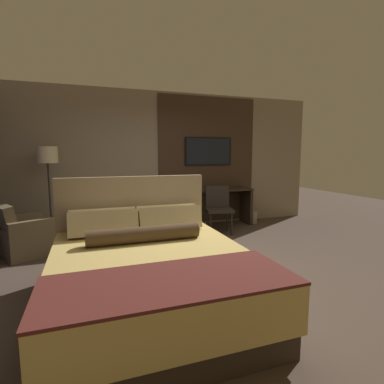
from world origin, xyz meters
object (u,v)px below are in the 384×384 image
object	(u,v)px
bed	(150,272)
desk_chair	(218,205)
desk	(212,201)
floor_lamp	(48,162)
tv	(208,151)
armchair_by_window	(25,237)
vase_tall	(190,184)
waste_bin	(252,217)

from	to	relation	value
bed	desk_chair	size ratio (longest dim) A/B	2.50
bed	desk_chair	xyz separation A→B (m)	(1.85, 2.42, 0.19)
desk	floor_lamp	distance (m)	3.25
tv	floor_lamp	world-z (taller)	tv
desk	desk_chair	distance (m)	0.56
bed	armchair_by_window	size ratio (longest dim) A/B	2.37
bed	floor_lamp	world-z (taller)	floor_lamp
vase_tall	waste_bin	distance (m)	1.63
desk	waste_bin	bearing A→B (deg)	-4.83
bed	desk	distance (m)	3.56
bed	floor_lamp	xyz separation A→B (m)	(-1.18, 2.83, 1.03)
desk	tv	distance (m)	1.08
floor_lamp	vase_tall	world-z (taller)	floor_lamp
desk	armchair_by_window	size ratio (longest dim) A/B	1.77
armchair_by_window	desk	bearing A→B (deg)	-105.00
desk_chair	waste_bin	distance (m)	1.22
armchair_by_window	waste_bin	size ratio (longest dim) A/B	3.41
armchair_by_window	floor_lamp	world-z (taller)	floor_lamp
desk	floor_lamp	bearing A→B (deg)	-177.33
waste_bin	desk_chair	bearing A→B (deg)	-155.69
desk	armchair_by_window	distance (m)	3.53
desk_chair	floor_lamp	world-z (taller)	floor_lamp
waste_bin	desk	bearing A→B (deg)	175.17
vase_tall	armchair_by_window	bearing A→B (deg)	-163.73
tv	desk_chair	world-z (taller)	tv
tv	floor_lamp	distance (m)	3.15
desk_chair	floor_lamp	size ratio (longest dim) A/B	0.55
tv	waste_bin	size ratio (longest dim) A/B	3.80
armchair_by_window	waste_bin	distance (m)	4.44
vase_tall	desk_chair	bearing A→B (deg)	-59.18
desk	floor_lamp	size ratio (longest dim) A/B	1.02
bed	armchair_by_window	xyz separation A→B (m)	(-1.48, 2.19, -0.08)
desk_chair	vase_tall	world-z (taller)	vase_tall
desk	tv	world-z (taller)	tv
bed	desk_chair	world-z (taller)	bed
tv	floor_lamp	bearing A→B (deg)	-173.41
desk	vase_tall	distance (m)	0.61
bed	waste_bin	world-z (taller)	bed
bed	armchair_by_window	world-z (taller)	bed
vase_tall	waste_bin	size ratio (longest dim) A/B	0.80
tv	desk_chair	distance (m)	1.30
tv	waste_bin	world-z (taller)	tv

